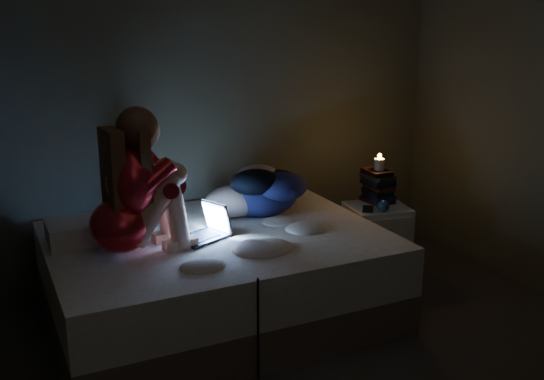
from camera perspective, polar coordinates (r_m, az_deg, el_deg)
wall_back at (r=4.44m, az=-5.73°, el=9.03°), size 3.60×0.02×2.60m
bed at (r=3.87m, az=-4.98°, el=-7.79°), size 1.95×1.46×0.54m
pillow at (r=3.79m, az=-16.56°, el=-3.59°), size 0.44×0.31×0.13m
woman at (r=3.41m, az=-13.91°, el=0.56°), size 0.54×0.38×0.81m
laptop at (r=3.67m, az=-6.52°, el=-2.92°), size 0.37×0.32×0.22m
clothes_pile at (r=4.14m, az=-1.17°, el=0.14°), size 0.68×0.62×0.33m
nightstand at (r=4.48m, az=9.46°, el=-4.70°), size 0.46×0.42×0.53m
book_stack at (r=4.45m, az=9.67°, el=0.45°), size 0.19×0.25×0.25m
candle at (r=4.41m, az=9.77°, el=2.52°), size 0.07×0.07×0.08m
phone at (r=4.28m, az=9.02°, el=-1.79°), size 0.12×0.16×0.01m
blue_orb at (r=4.27m, az=10.44°, el=-1.42°), size 0.08×0.08×0.08m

